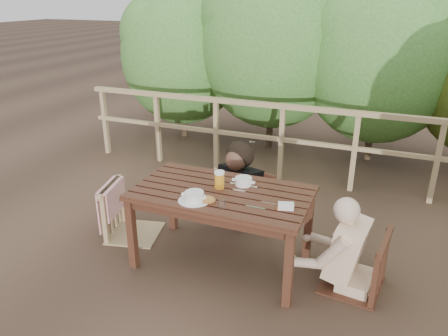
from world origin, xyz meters
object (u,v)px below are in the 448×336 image
at_px(soup_near, 194,197).
at_px(butter_tub, 286,207).
at_px(diner_right, 364,218).
at_px(bread_roll, 209,200).
at_px(table, 222,228).
at_px(chair_left, 131,189).
at_px(chair_right, 358,235).
at_px(beer_glass, 219,181).
at_px(woman, 250,157).
at_px(soup_far, 243,182).
at_px(tumbler, 222,205).
at_px(chair_far, 249,179).

xyz_separation_m(soup_near, butter_tub, (0.73, 0.14, -0.02)).
bearing_deg(diner_right, butter_tub, 115.38).
distance_m(diner_right, bread_roll, 1.23).
bearing_deg(table, chair_left, 173.78).
xyz_separation_m(chair_left, chair_right, (2.14, -0.03, -0.02)).
distance_m(chair_right, beer_glass, 1.21).
xyz_separation_m(woman, diner_right, (1.24, -0.85, -0.04)).
relative_size(soup_near, soup_far, 1.06).
bearing_deg(beer_glass, table, -46.54).
bearing_deg(soup_near, chair_right, 14.48).
height_order(woman, tumbler, woman).
relative_size(woman, tumbler, 18.28).
bearing_deg(table, tumbler, -67.67).
relative_size(woman, soup_near, 5.10).
relative_size(table, beer_glass, 8.82).
distance_m(table, tumbler, 0.49).
distance_m(chair_left, chair_far, 1.23).
xyz_separation_m(soup_far, tumbler, (-0.02, -0.46, -0.00)).
xyz_separation_m(chair_far, diner_right, (1.24, -0.83, 0.21)).
relative_size(table, tumbler, 20.22).
relative_size(woman, butter_tub, 10.95).
xyz_separation_m(chair_left, butter_tub, (1.58, -0.22, 0.22)).
relative_size(chair_left, butter_tub, 8.15).
xyz_separation_m(chair_far, chair_right, (1.21, -0.83, 0.05)).
relative_size(table, chair_far, 1.72).
relative_size(tumbler, butter_tub, 0.60).
height_order(chair_far, soup_near, chair_far).
bearing_deg(chair_left, soup_near, -125.68).
height_order(diner_right, soup_near, diner_right).
bearing_deg(tumbler, table, 112.33).
bearing_deg(butter_tub, chair_far, 107.18).
distance_m(table, soup_far, 0.45).
xyz_separation_m(woman, tumbler, (0.18, -1.21, 0.05)).
distance_m(chair_right, soup_near, 1.34).
distance_m(chair_far, beer_glass, 0.93).
height_order(table, tumbler, tumbler).
bearing_deg(woman, bread_roll, 108.97).
relative_size(chair_right, bread_roll, 8.61).
bearing_deg(butter_tub, beer_glass, 150.79).
bearing_deg(beer_glass, butter_tub, -13.80).
relative_size(soup_far, beer_glass, 1.47).
bearing_deg(table, bread_roll, -93.93).
bearing_deg(diner_right, tumbler, 116.13).
distance_m(diner_right, butter_tub, 0.62).
distance_m(woman, beer_glass, 0.90).
distance_m(soup_near, bread_roll, 0.12).
bearing_deg(soup_near, butter_tub, 11.00).
bearing_deg(chair_far, butter_tub, -40.88).
xyz_separation_m(soup_far, beer_glass, (-0.17, -0.14, 0.04)).
bearing_deg(soup_near, soup_far, 58.36).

